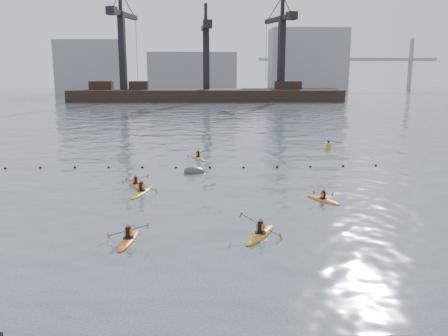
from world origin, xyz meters
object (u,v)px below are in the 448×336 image
Objects in this scene: mooring_buoy at (195,173)px; nav_buoy at (328,146)px; kayaker_5 at (198,158)px; kayaker_3 at (142,192)px; kayaker_4 at (323,199)px; kayaker_0 at (129,239)px; kayaker_1 at (260,234)px; kayaker_2 at (136,184)px.

nav_buoy is (14.24, 11.70, 0.35)m from mooring_buoy.
kayaker_3 is at bearing -127.86° from kayaker_5.
mooring_buoy is at bearing -79.96° from kayaker_4.
kayaker_0 is 6.85m from kayaker_1.
nav_buoy is (10.32, 27.31, 0.24)m from kayaker_1.
mooring_buoy is at bearing -140.59° from nav_buoy.
kayaker_2 is 24.63m from nav_buoy.
kayaker_0 is at bearing -100.21° from mooring_buoy.
kayaker_1 reaches higher than kayaker_5.
kayaker_5 is at bearing 128.03° from kayaker_1.
kayaker_5 reaches higher than kayaker_4.
kayaker_3 reaches higher than nav_buoy.
kayaker_5 is at bearing -158.94° from nav_buoy.
kayaker_5 is 2.82× the size of nav_buoy.
kayaker_1 is 22.19m from kayaker_5.
kayaker_3 is 13.47m from kayaker_5.
kayaker_1 is 29.19m from nav_buoy.
kayaker_0 is at bearing -147.28° from kayaker_1.
kayaker_0 is 32.72m from nav_buoy.
nav_buoy is at bearing -139.18° from kayaker_4.
mooring_buoy is at bearing 76.35° from kayaker_3.
kayaker_4 is 17.54m from kayaker_5.
mooring_buoy is at bearing -112.77° from kayaker_5.
kayaker_3 reaches higher than kayaker_0.
mooring_buoy is (-8.81, 8.96, -0.09)m from kayaker_4.
kayaker_3 is at bearing 100.40° from kayaker_0.
nav_buoy reaches higher than kayaker_5.
kayaker_5 is at bearing 89.31° from mooring_buoy.
kayaker_1 reaches higher than kayaker_0.
kayaker_2 is 11.59m from kayaker_5.
mooring_buoy is 1.76× the size of nav_buoy.
kayaker_1 is 2.97× the size of nav_buoy.
kayaker_5 is 1.60× the size of mooring_buoy.
kayaker_5 is (2.99, 22.41, -0.00)m from kayaker_0.
kayaker_1 reaches higher than kayaker_4.
nav_buoy is (17.82, 18.42, 0.24)m from kayaker_3.
kayaker_2 is 6.24m from mooring_buoy.
kayaker_1 reaches higher than kayaker_3.
kayaker_4 is at bearing -104.72° from nav_buoy.
nav_buoy is at bearing 20.36° from kayaker_2.
kayaker_1 is at bearing -74.11° from kayaker_2.
kayaker_1 is 1.15× the size of kayaker_2.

